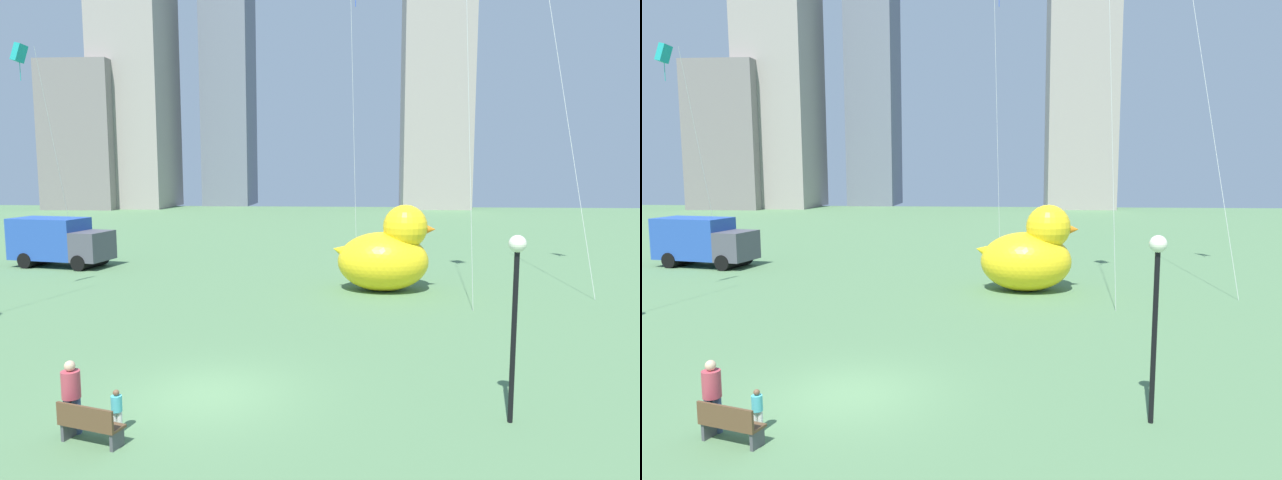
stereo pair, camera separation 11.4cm
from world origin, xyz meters
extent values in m
plane|color=#547D50|center=(0.00, 0.00, 0.00)|extent=(140.00, 140.00, 0.00)
cube|color=brown|center=(-1.81, -2.78, 0.42)|extent=(1.52, 0.85, 0.06)
cube|color=brown|center=(-1.87, -2.97, 0.68)|extent=(1.41, 0.47, 0.45)
cube|color=#47474C|center=(-2.43, -2.60, 0.20)|extent=(0.18, 0.38, 0.39)
cube|color=#47474C|center=(-1.19, -2.97, 0.20)|extent=(0.18, 0.38, 0.39)
cylinder|color=#38476B|center=(-2.56, -2.34, 0.41)|extent=(0.19, 0.19, 0.81)
cylinder|color=#38476B|center=(-2.36, -2.34, 0.41)|extent=(0.19, 0.19, 0.81)
cylinder|color=#B23F4C|center=(-2.46, -2.34, 1.12)|extent=(0.41, 0.41, 0.61)
sphere|color=#D8AD8C|center=(-2.46, -2.34, 1.54)|extent=(0.24, 0.24, 0.24)
cylinder|color=silver|center=(-1.56, -2.22, 0.24)|extent=(0.11, 0.11, 0.48)
cylinder|color=silver|center=(-1.44, -2.22, 0.24)|extent=(0.11, 0.11, 0.48)
cylinder|color=#4CBFC6|center=(-1.50, -2.22, 0.66)|extent=(0.24, 0.24, 0.36)
sphere|color=brown|center=(-1.50, -2.22, 0.91)|extent=(0.14, 0.14, 0.14)
ellipsoid|color=yellow|center=(4.91, 13.14, 1.40)|extent=(4.28, 3.16, 2.79)
sphere|color=yellow|center=(5.94, 13.14, 3.05)|extent=(2.08, 2.08, 2.08)
cone|color=orange|center=(6.88, 13.14, 2.94)|extent=(0.94, 0.94, 0.94)
cone|color=yellow|center=(3.05, 13.14, 1.86)|extent=(1.28, 1.12, 1.34)
cylinder|color=black|center=(7.35, -1.10, 2.00)|extent=(0.12, 0.12, 4.01)
sphere|color=#EAEACC|center=(7.35, -1.10, 4.17)|extent=(0.39, 0.39, 0.39)
cube|color=#264CA5|center=(-14.42, 18.61, 1.65)|extent=(4.51, 3.00, 2.40)
cube|color=#4C4C56|center=(-11.58, 18.10, 1.29)|extent=(2.00, 2.55, 1.68)
cylinder|color=black|center=(-11.78, 18.13, 0.45)|extent=(1.31, 2.52, 0.90)
cylinder|color=black|center=(-15.28, 18.77, 0.45)|extent=(1.31, 2.52, 0.90)
cube|color=gray|center=(-34.00, 64.09, 9.86)|extent=(9.76, 7.12, 19.72)
cube|color=#9E938C|center=(-28.00, 67.95, 17.85)|extent=(9.37, 10.94, 35.70)
cube|color=slate|center=(-16.00, 73.81, 16.39)|extent=(6.74, 8.49, 32.77)
cube|color=#9E938C|center=(14.00, 68.98, 14.89)|extent=(9.12, 9.08, 29.79)
cylinder|color=silver|center=(3.39, 19.87, 8.24)|extent=(0.51, 0.14, 16.49)
cylinder|color=silver|center=(7.87, 9.07, 10.34)|extent=(1.23, 0.71, 20.68)
cylinder|color=silver|center=(13.11, 13.75, 8.86)|extent=(2.28, 3.88, 17.73)
cylinder|color=silver|center=(-15.54, 21.96, 6.44)|extent=(0.19, 3.97, 12.88)
cube|color=teal|center=(-17.51, 21.87, 12.87)|extent=(1.08, 0.89, 1.30)
cylinder|color=teal|center=(-17.51, 21.87, 11.97)|extent=(0.04, 0.04, 1.60)
camera|label=1|loc=(3.88, -14.24, 5.89)|focal=32.78mm
camera|label=2|loc=(3.99, -14.23, 5.89)|focal=32.78mm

